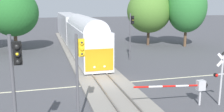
# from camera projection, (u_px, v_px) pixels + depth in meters

# --- Properties ---
(ground_plane) EXTENTS (220.00, 220.00, 0.00)m
(ground_plane) POSITION_uv_depth(u_px,v_px,m) (105.00, 84.00, 22.59)
(ground_plane) COLOR #47474C
(road_centre_stripe) EXTENTS (44.00, 0.20, 0.01)m
(road_centre_stripe) POSITION_uv_depth(u_px,v_px,m) (105.00, 84.00, 22.59)
(road_centre_stripe) COLOR beige
(road_centre_stripe) RESTS_ON ground
(railway_track) EXTENTS (4.40, 80.00, 0.32)m
(railway_track) POSITION_uv_depth(u_px,v_px,m) (105.00, 83.00, 22.57)
(railway_track) COLOR gray
(railway_track) RESTS_ON ground
(commuter_train) EXTENTS (3.04, 39.23, 5.16)m
(commuter_train) POSITION_uv_depth(u_px,v_px,m) (75.00, 30.00, 41.39)
(commuter_train) COLOR silver
(commuter_train) RESTS_ON railway_track
(crossing_gate_near) EXTENTS (5.49, 0.40, 1.82)m
(crossing_gate_near) POSITION_uv_depth(u_px,v_px,m) (193.00, 86.00, 17.53)
(crossing_gate_near) COLOR #B7B7BC
(crossing_gate_near) RESTS_ON ground
(crossing_signal_mast) EXTENTS (1.36, 0.44, 3.84)m
(crossing_signal_mast) POSITION_uv_depth(u_px,v_px,m) (222.00, 73.00, 17.52)
(crossing_signal_mast) COLOR #B2B2B7
(crossing_signal_mast) RESTS_ON ground
(traffic_signal_far_side) EXTENTS (0.53, 0.38, 5.80)m
(traffic_signal_far_side) POSITION_uv_depth(u_px,v_px,m) (131.00, 29.00, 31.49)
(traffic_signal_far_side) COLOR #4C4C51
(traffic_signal_far_side) RESTS_ON ground
(traffic_signal_median) EXTENTS (0.53, 0.38, 5.38)m
(traffic_signal_median) POSITION_uv_depth(u_px,v_px,m) (79.00, 65.00, 14.49)
(traffic_signal_median) COLOR #4C4C51
(traffic_signal_median) RESTS_ON ground
(traffic_signal_near_left) EXTENTS (0.53, 0.38, 5.77)m
(traffic_signal_near_left) POSITION_uv_depth(u_px,v_px,m) (16.00, 79.00, 10.92)
(traffic_signal_near_left) COLOR #4C4C51
(traffic_signal_near_left) RESTS_ON ground
(oak_far_right) EXTENTS (7.27, 7.27, 9.28)m
(oak_far_right) POSITION_uv_depth(u_px,v_px,m) (149.00, 11.00, 42.39)
(oak_far_right) COLOR #4C3828
(oak_far_right) RESTS_ON ground
(maple_right_background) EXTENTS (6.26, 6.26, 10.34)m
(maple_right_background) POSITION_uv_depth(u_px,v_px,m) (187.00, 8.00, 40.91)
(maple_right_background) COLOR brown
(maple_right_background) RESTS_ON ground
(oak_behind_train) EXTENTS (6.95, 6.95, 9.12)m
(oak_behind_train) POSITION_uv_depth(u_px,v_px,m) (14.00, 13.00, 36.02)
(oak_behind_train) COLOR #4C3828
(oak_behind_train) RESTS_ON ground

